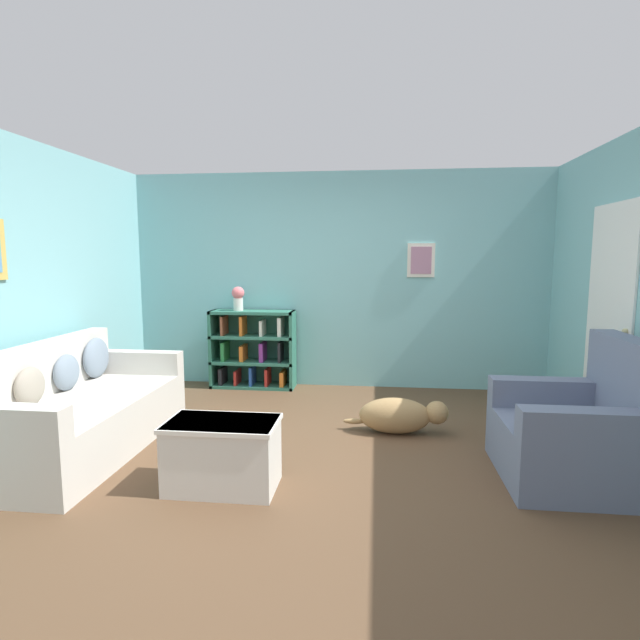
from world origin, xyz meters
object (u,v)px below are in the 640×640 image
object	(u,v)px
bookshelf	(254,350)
coffee_table	(223,453)
couch	(75,412)
vase	(238,297)
dog	(400,415)
recliner_chair	(580,433)

from	to	relation	value
bookshelf	coffee_table	distance (m)	2.73
couch	vase	distance (m)	2.41
couch	dog	world-z (taller)	couch
couch	vase	bearing A→B (deg)	69.62
bookshelf	dog	xyz separation A→B (m)	(1.71, -1.46, -0.29)
vase	coffee_table	bearing A→B (deg)	-76.81
couch	recliner_chair	distance (m)	3.91
coffee_table	vase	size ratio (longest dim) A/B	2.63
couch	bookshelf	xyz separation A→B (m)	(0.97, 2.15, 0.14)
recliner_chair	bookshelf	bearing A→B (deg)	142.40
couch	coffee_table	distance (m)	1.51
couch	recliner_chair	world-z (taller)	recliner_chair
dog	vase	size ratio (longest dim) A/B	3.27
dog	vase	world-z (taller)	vase
couch	vase	xyz separation A→B (m)	(0.79, 2.13, 0.79)
bookshelf	vase	bearing A→B (deg)	-173.01
recliner_chair	coffee_table	bearing A→B (deg)	-170.51
recliner_chair	dog	world-z (taller)	recliner_chair
bookshelf	vase	xyz separation A→B (m)	(-0.17, -0.02, 0.65)
coffee_table	dog	xyz separation A→B (m)	(1.26, 1.23, -0.09)
couch	recliner_chair	xyz separation A→B (m)	(3.91, -0.12, 0.03)
recliner_chair	dog	size ratio (longest dim) A/B	1.08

